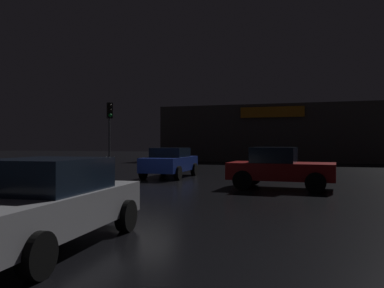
{
  "coord_description": "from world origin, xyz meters",
  "views": [
    {
      "loc": [
        6.42,
        -14.12,
        1.69
      ],
      "look_at": [
        0.45,
        5.04,
        1.66
      ],
      "focal_mm": 36.57,
      "sensor_mm": 36.0,
      "label": 1
    }
  ],
  "objects_px": {
    "traffic_signal_main": "(110,118)",
    "car_near": "(280,168)",
    "store_building": "(277,134)",
    "car_far": "(44,202)",
    "car_crossing": "(170,162)"
  },
  "relations": [
    {
      "from": "traffic_signal_main",
      "to": "store_building",
      "type": "bearing_deg",
      "value": 67.16
    },
    {
      "from": "car_crossing",
      "to": "car_far",
      "type": "bearing_deg",
      "value": -78.52
    },
    {
      "from": "car_near",
      "to": "car_far",
      "type": "bearing_deg",
      "value": -107.65
    },
    {
      "from": "traffic_signal_main",
      "to": "car_crossing",
      "type": "height_order",
      "value": "traffic_signal_main"
    },
    {
      "from": "car_far",
      "to": "car_crossing",
      "type": "distance_m",
      "value": 13.11
    },
    {
      "from": "car_near",
      "to": "traffic_signal_main",
      "type": "bearing_deg",
      "value": 151.41
    },
    {
      "from": "car_far",
      "to": "traffic_signal_main",
      "type": "bearing_deg",
      "value": 115.62
    },
    {
      "from": "traffic_signal_main",
      "to": "car_near",
      "type": "distance_m",
      "value": 11.87
    },
    {
      "from": "store_building",
      "to": "car_near",
      "type": "distance_m",
      "value": 24.59
    },
    {
      "from": "store_building",
      "to": "car_crossing",
      "type": "relative_size",
      "value": 5.06
    },
    {
      "from": "traffic_signal_main",
      "to": "car_crossing",
      "type": "bearing_deg",
      "value": -25.26
    },
    {
      "from": "store_building",
      "to": "traffic_signal_main",
      "type": "bearing_deg",
      "value": -112.84
    },
    {
      "from": "traffic_signal_main",
      "to": "car_crossing",
      "type": "distance_m",
      "value": 5.62
    },
    {
      "from": "store_building",
      "to": "traffic_signal_main",
      "type": "xyz_separation_m",
      "value": [
        -7.94,
        -18.85,
        0.56
      ]
    },
    {
      "from": "car_crossing",
      "to": "traffic_signal_main",
      "type": "bearing_deg",
      "value": 154.74
    }
  ]
}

